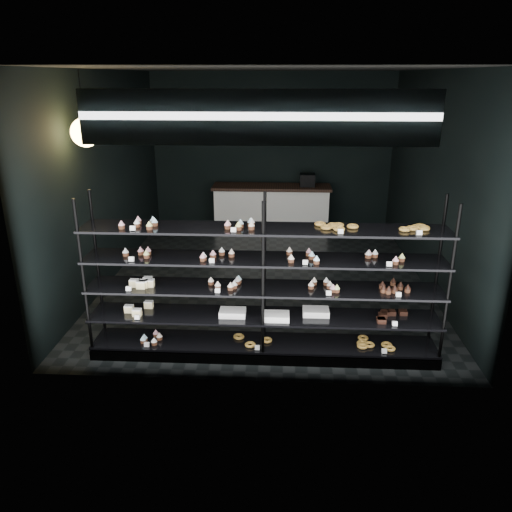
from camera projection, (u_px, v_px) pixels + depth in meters
The scene contains 5 objects.
room at pixel (267, 180), 7.67m from camera, with size 5.01×6.01×3.20m.
display_shelf at pixel (261, 306), 5.70m from camera, with size 4.00×0.50×1.91m.
signage at pixel (258, 118), 4.53m from camera, with size 3.30×0.05×0.50m.
pendant_lamp at pixel (85, 132), 6.13m from camera, with size 0.35×0.35×0.91m.
service_counter at pixel (272, 208), 10.39m from camera, with size 2.42×0.65×1.23m.
Camera 1 is at (0.24, -7.61, 3.11)m, focal length 35.00 mm.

